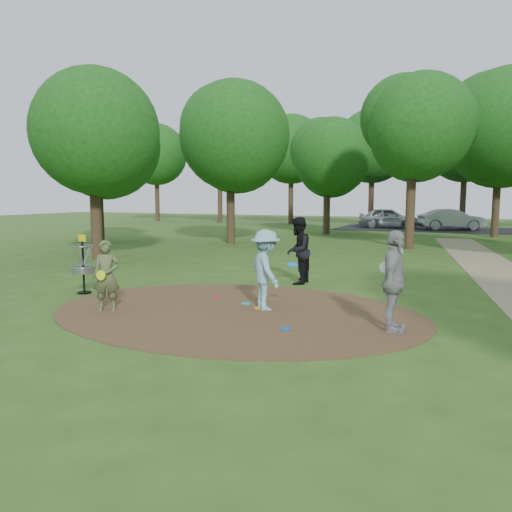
% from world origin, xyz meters
% --- Properties ---
extents(ground, '(100.00, 100.00, 0.00)m').
position_xyz_m(ground, '(0.00, 0.00, 0.00)').
color(ground, '#2D5119').
rests_on(ground, ground).
extents(dirt_clearing, '(8.40, 8.40, 0.02)m').
position_xyz_m(dirt_clearing, '(0.00, 0.00, 0.01)').
color(dirt_clearing, '#47301C').
rests_on(dirt_clearing, ground).
extents(parking_lot, '(14.00, 8.00, 0.01)m').
position_xyz_m(parking_lot, '(2.00, 30.00, 0.00)').
color(parking_lot, black).
rests_on(parking_lot, ground).
extents(player_observer_with_disc, '(0.69, 0.61, 1.58)m').
position_xyz_m(player_observer_with_disc, '(-2.60, -1.05, 0.79)').
color(player_observer_with_disc, '#525E36').
rests_on(player_observer_with_disc, ground).
extents(player_throwing_with_disc, '(1.40, 1.31, 1.80)m').
position_xyz_m(player_throwing_with_disc, '(0.57, 0.44, 0.90)').
color(player_throwing_with_disc, '#83B5C3').
rests_on(player_throwing_with_disc, ground).
extents(player_walking_with_disc, '(0.76, 0.96, 1.93)m').
position_xyz_m(player_walking_with_disc, '(0.16, 3.86, 0.97)').
color(player_walking_with_disc, black).
rests_on(player_walking_with_disc, ground).
extents(player_waiting_with_disc, '(0.51, 1.13, 1.91)m').
position_xyz_m(player_waiting_with_disc, '(3.43, -0.30, 0.96)').
color(player_waiting_with_disc, gray).
rests_on(player_waiting_with_disc, ground).
extents(disc_ground_cyan, '(0.22, 0.22, 0.02)m').
position_xyz_m(disc_ground_cyan, '(-0.06, 0.74, 0.03)').
color(disc_ground_cyan, '#17AABD').
rests_on(disc_ground_cyan, dirt_clearing).
extents(disc_ground_blue, '(0.22, 0.22, 0.02)m').
position_xyz_m(disc_ground_blue, '(1.56, -1.00, 0.03)').
color(disc_ground_blue, blue).
rests_on(disc_ground_blue, dirt_clearing).
extents(disc_ground_red, '(0.22, 0.22, 0.02)m').
position_xyz_m(disc_ground_red, '(-1.05, 1.15, 0.03)').
color(disc_ground_red, '#C21339').
rests_on(disc_ground_red, dirt_clearing).
extents(car_left, '(4.85, 2.57, 1.57)m').
position_xyz_m(car_left, '(-1.31, 30.37, 0.79)').
color(car_left, '#9FA2A7').
rests_on(car_left, ground).
extents(car_right, '(4.91, 3.25, 1.53)m').
position_xyz_m(car_right, '(3.31, 29.83, 0.77)').
color(car_right, '#9EA1A5').
rests_on(car_right, ground).
extents(disc_ground_orange, '(0.22, 0.22, 0.02)m').
position_xyz_m(disc_ground_orange, '(0.40, 0.42, 0.03)').
color(disc_ground_orange, orange).
rests_on(disc_ground_orange, dirt_clearing).
extents(disc_golf_basket, '(0.63, 0.63, 1.54)m').
position_xyz_m(disc_golf_basket, '(-4.50, 0.30, 0.87)').
color(disc_golf_basket, black).
rests_on(disc_golf_basket, ground).
extents(tree_ring, '(37.17, 46.07, 9.81)m').
position_xyz_m(tree_ring, '(3.25, 9.81, 5.31)').
color(tree_ring, '#332316').
rests_on(tree_ring, ground).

